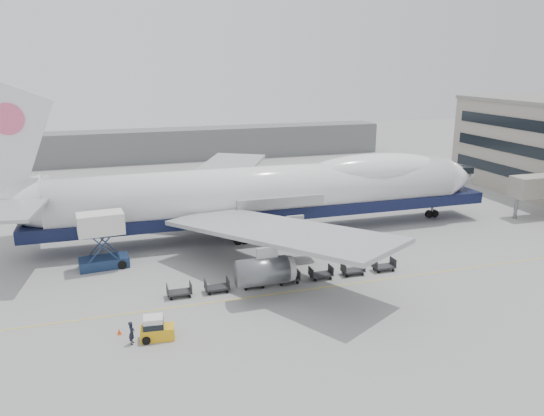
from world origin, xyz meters
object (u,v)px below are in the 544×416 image
object	(u,v)px
ground_worker	(132,333)
catering_truck	(102,237)
baggage_tug	(156,329)
airliner	(269,191)

from	to	relation	value
ground_worker	catering_truck	bearing A→B (deg)	21.83
baggage_tug	ground_worker	world-z (taller)	baggage_tug
airliner	ground_worker	bearing A→B (deg)	-128.50
ground_worker	baggage_tug	bearing A→B (deg)	-68.11
airliner	catering_truck	distance (m)	21.54
airliner	ground_worker	world-z (taller)	airliner
airliner	baggage_tug	distance (m)	29.06
baggage_tug	catering_truck	bearing A→B (deg)	107.94
catering_truck	baggage_tug	bearing A→B (deg)	-82.99
airliner	catering_truck	world-z (taller)	airliner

